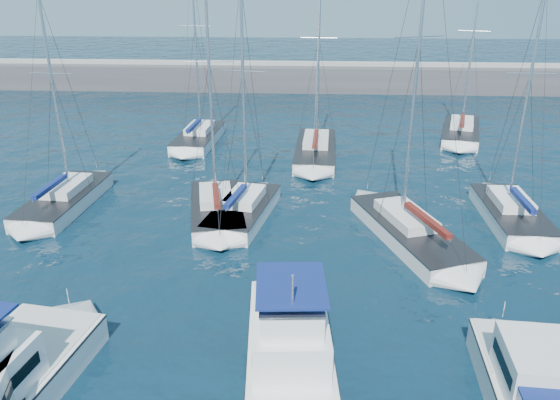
# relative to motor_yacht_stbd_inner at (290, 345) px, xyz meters

# --- Properties ---
(ground) EXTENTS (220.00, 220.00, 0.00)m
(ground) POSITION_rel_motor_yacht_stbd_inner_xyz_m (-1.38, 1.60, -1.13)
(ground) COLOR black
(ground) RESTS_ON ground
(breakwater) EXTENTS (160.00, 6.00, 4.45)m
(breakwater) POSITION_rel_motor_yacht_stbd_inner_xyz_m (-1.38, 53.60, -0.08)
(breakwater) COLOR #424244
(breakwater) RESTS_ON ground
(motor_yacht_stbd_inner) EXTENTS (3.74, 8.33, 4.69)m
(motor_yacht_stbd_inner) POSITION_rel_motor_yacht_stbd_inner_xyz_m (0.00, 0.00, 0.00)
(motor_yacht_stbd_inner) COLOR white
(motor_yacht_stbd_inner) RESTS_ON ground
(motor_yacht_stbd_outer) EXTENTS (3.10, 6.17, 3.20)m
(motor_yacht_stbd_outer) POSITION_rel_motor_yacht_stbd_inner_xyz_m (8.31, -1.34, -0.19)
(motor_yacht_stbd_outer) COLOR silver
(motor_yacht_stbd_outer) RESTS_ON ground
(sailboat_mid_a) EXTENTS (3.60, 8.57, 13.37)m
(sailboat_mid_a) POSITION_rel_motor_yacht_stbd_inner_xyz_m (-15.05, 14.77, -0.63)
(sailboat_mid_a) COLOR silver
(sailboat_mid_a) RESTS_ON ground
(sailboat_mid_b) EXTENTS (4.56, 8.24, 14.94)m
(sailboat_mid_b) POSITION_rel_motor_yacht_stbd_inner_xyz_m (-5.05, 13.78, -0.61)
(sailboat_mid_b) COLOR silver
(sailboat_mid_b) RESTS_ON ground
(sailboat_mid_c) EXTENTS (4.32, 7.83, 14.12)m
(sailboat_mid_c) POSITION_rel_motor_yacht_stbd_inner_xyz_m (-3.39, 13.69, -0.61)
(sailboat_mid_c) COLOR white
(sailboat_mid_c) RESTS_ON ground
(sailboat_mid_d) EXTENTS (6.17, 10.12, 17.75)m
(sailboat_mid_d) POSITION_rel_motor_yacht_stbd_inner_xyz_m (6.35, 11.30, -0.59)
(sailboat_mid_d) COLOR silver
(sailboat_mid_d) RESTS_ON ground
(sailboat_mid_e) EXTENTS (3.11, 7.83, 14.03)m
(sailboat_mid_e) POSITION_rel_motor_yacht_stbd_inner_xyz_m (12.90, 14.08, -0.62)
(sailboat_mid_e) COLOR white
(sailboat_mid_e) RESTS_ON ground
(sailboat_back_a) EXTENTS (3.60, 8.45, 15.80)m
(sailboat_back_a) POSITION_rel_motor_yacht_stbd_inner_xyz_m (-9.14, 29.23, -0.60)
(sailboat_back_a) COLOR white
(sailboat_back_a) RESTS_ON ground
(sailboat_back_b) EXTENTS (3.58, 10.05, 14.87)m
(sailboat_back_b) POSITION_rel_motor_yacht_stbd_inner_xyz_m (1.15, 26.13, -0.63)
(sailboat_back_b) COLOR silver
(sailboat_back_b) RESTS_ON ground
(sailboat_back_c) EXTENTS (5.25, 9.33, 14.85)m
(sailboat_back_c) POSITION_rel_motor_yacht_stbd_inner_xyz_m (14.39, 32.26, -0.62)
(sailboat_back_c) COLOR white
(sailboat_back_c) RESTS_ON ground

